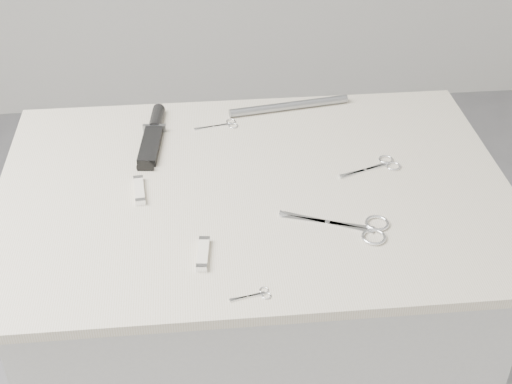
{
  "coord_description": "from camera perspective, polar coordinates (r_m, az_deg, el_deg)",
  "views": [
    {
      "loc": [
        -0.11,
        -1.13,
        1.73
      ],
      "look_at": [
        0.0,
        -0.02,
        0.92
      ],
      "focal_mm": 50.0,
      "sensor_mm": 36.0,
      "label": 1
    }
  ],
  "objects": [
    {
      "name": "plinth",
      "position": [
        1.71,
        -0.11,
        -12.47
      ],
      "size": [
        0.9,
        0.6,
        0.9
      ],
      "primitive_type": "cube",
      "color": "silver",
      "rests_on": "ground"
    },
    {
      "name": "display_board",
      "position": [
        1.4,
        -0.13,
        0.14
      ],
      "size": [
        1.0,
        0.7,
        0.02
      ],
      "primitive_type": "cube",
      "color": "beige",
      "rests_on": "plinth"
    },
    {
      "name": "large_shears",
      "position": [
        1.3,
        8.17,
        -2.81
      ],
      "size": [
        0.2,
        0.12,
        0.01
      ],
      "rotation": [
        0.0,
        0.0,
        -0.37
      ],
      "color": "white",
      "rests_on": "display_board"
    },
    {
      "name": "embroidery_scissors_a",
      "position": [
        1.47,
        9.85,
        2.08
      ],
      "size": [
        0.13,
        0.08,
        0.0
      ],
      "rotation": [
        0.0,
        0.0,
        0.34
      ],
      "color": "white",
      "rests_on": "display_board"
    },
    {
      "name": "embroidery_scissors_b",
      "position": [
        1.58,
        -2.67,
        5.37
      ],
      "size": [
        0.1,
        0.04,
        0.0
      ],
      "rotation": [
        0.0,
        0.0,
        0.2
      ],
      "color": "white",
      "rests_on": "display_board"
    },
    {
      "name": "tiny_scissors",
      "position": [
        1.16,
        -0.03,
        -8.24
      ],
      "size": [
        0.07,
        0.03,
        0.0
      ],
      "rotation": [
        0.0,
        0.0,
        0.2
      ],
      "color": "white",
      "rests_on": "display_board"
    },
    {
      "name": "sheathed_knife",
      "position": [
        1.56,
        -8.21,
        4.71
      ],
      "size": [
        0.06,
        0.23,
        0.03
      ],
      "rotation": [
        0.0,
        0.0,
        1.47
      ],
      "color": "black",
      "rests_on": "display_board"
    },
    {
      "name": "pocket_knife_a",
      "position": [
        1.39,
        -9.31,
        0.13
      ],
      "size": [
        0.03,
        0.09,
        0.01
      ],
      "rotation": [
        0.0,
        0.0,
        1.66
      ],
      "color": "silver",
      "rests_on": "display_board"
    },
    {
      "name": "pocket_knife_b",
      "position": [
        1.23,
        -4.25,
        -4.96
      ],
      "size": [
        0.03,
        0.08,
        0.01
      ],
      "rotation": [
        0.0,
        0.0,
        1.46
      ],
      "color": "silver",
      "rests_on": "display_board"
    },
    {
      "name": "metal_rail",
      "position": [
        1.64,
        2.66,
        6.9
      ],
      "size": [
        0.28,
        0.06,
        0.02
      ],
      "primitive_type": "cylinder",
      "rotation": [
        0.0,
        1.57,
        0.16
      ],
      "color": "gray",
      "rests_on": "display_board"
    }
  ]
}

